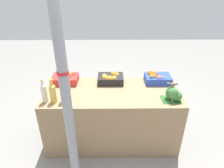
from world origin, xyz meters
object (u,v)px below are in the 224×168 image
at_px(juice_bottle_cloudy, 44,93).
at_px(juice_bottle_amber, 63,93).
at_px(orange_crate, 111,78).
at_px(apple_crate, 65,79).
at_px(carrot_crate, 157,78).
at_px(support_pole, 63,76).
at_px(juice_bottle_golden, 53,92).
at_px(sparrow_bird, 174,84).
at_px(broccoli_pile, 173,94).

distance_m(juice_bottle_cloudy, juice_bottle_amber, 0.22).
xyz_separation_m(orange_crate, juice_bottle_cloudy, (-0.77, -0.47, 0.06)).
relative_size(apple_crate, carrot_crate, 1.00).
bearing_deg(support_pole, orange_crate, 63.67).
xyz_separation_m(support_pole, orange_crate, (0.42, 0.85, -0.47)).
bearing_deg(orange_crate, juice_bottle_golden, -144.91).
bearing_deg(carrot_crate, orange_crate, -179.30).
xyz_separation_m(apple_crate, juice_bottle_amber, (0.07, -0.47, 0.06)).
xyz_separation_m(support_pole, sparrow_bird, (1.15, 0.42, -0.32)).
bearing_deg(juice_bottle_golden, broccoli_pile, 0.58).
xyz_separation_m(support_pole, juice_bottle_golden, (-0.25, 0.38, -0.40)).
bearing_deg(orange_crate, juice_bottle_amber, -139.60).
xyz_separation_m(carrot_crate, broccoli_pile, (0.09, -0.46, 0.03)).
bearing_deg(broccoli_pile, juice_bottle_cloudy, -179.46).
relative_size(juice_bottle_golden, sparrow_bird, 2.25).
bearing_deg(apple_crate, broccoli_pile, -18.64).
distance_m(broccoli_pile, juice_bottle_cloudy, 1.50).
bearing_deg(broccoli_pile, carrot_crate, 100.84).
bearing_deg(support_pole, juice_bottle_golden, 122.84).
relative_size(carrot_crate, sparrow_bird, 2.60).
bearing_deg(carrot_crate, sparrow_bird, -79.66).
bearing_deg(support_pole, juice_bottle_amber, 108.79).
bearing_deg(orange_crate, carrot_crate, 0.70).
height_order(support_pole, broccoli_pile, support_pole).
distance_m(apple_crate, juice_bottle_amber, 0.48).
xyz_separation_m(orange_crate, broccoli_pile, (0.74, -0.45, 0.02)).
relative_size(orange_crate, broccoli_pile, 1.52).
bearing_deg(broccoli_pile, sparrow_bird, 109.14).
bearing_deg(juice_bottle_cloudy, juice_bottle_golden, 0.00).
height_order(support_pole, carrot_crate, support_pole).
bearing_deg(broccoli_pile, juice_bottle_golden, -179.42).
distance_m(orange_crate, juice_bottle_amber, 0.72).
distance_m(juice_bottle_cloudy, sparrow_bird, 1.50).
bearing_deg(juice_bottle_cloudy, broccoli_pile, 0.54).
xyz_separation_m(support_pole, broccoli_pile, (1.16, 0.40, -0.44)).
bearing_deg(juice_bottle_amber, carrot_crate, 21.67).
bearing_deg(orange_crate, sparrow_bird, -30.48).
height_order(juice_bottle_golden, sparrow_bird, juice_bottle_golden).
xyz_separation_m(apple_crate, juice_bottle_cloudy, (-0.15, -0.47, 0.06)).
xyz_separation_m(juice_bottle_cloudy, sparrow_bird, (1.49, 0.04, 0.08)).
bearing_deg(carrot_crate, juice_bottle_golden, -160.09).
height_order(apple_crate, carrot_crate, carrot_crate).
bearing_deg(juice_bottle_cloudy, orange_crate, 31.41).
distance_m(support_pole, orange_crate, 1.06).
height_order(support_pole, orange_crate, support_pole).
xyz_separation_m(juice_bottle_golden, juice_bottle_amber, (0.12, -0.00, -0.01)).
bearing_deg(carrot_crate, apple_crate, -179.83).
bearing_deg(juice_bottle_cloudy, apple_crate, 72.89).
xyz_separation_m(broccoli_pile, sparrow_bird, (-0.01, 0.03, 0.12)).
distance_m(orange_crate, carrot_crate, 0.65).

